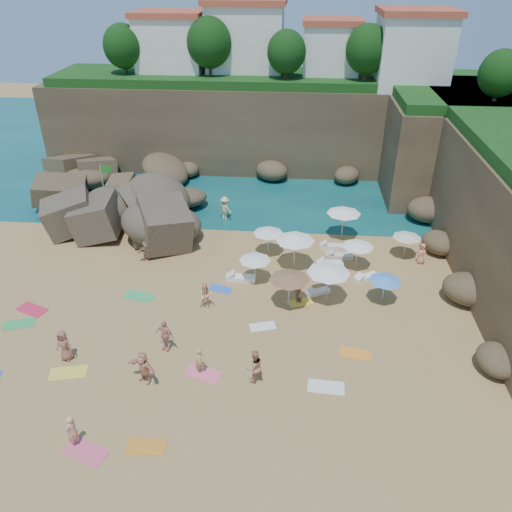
# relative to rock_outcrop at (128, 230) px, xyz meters

# --- Properties ---
(ground) EXTENTS (120.00, 120.00, 0.00)m
(ground) POSITION_rel_rock_outcrop_xyz_m (8.51, -9.38, 0.00)
(ground) COLOR tan
(ground) RESTS_ON ground
(seawater) EXTENTS (120.00, 120.00, 0.00)m
(seawater) POSITION_rel_rock_outcrop_xyz_m (8.51, 20.62, 0.00)
(seawater) COLOR #0C4751
(seawater) RESTS_ON ground
(cliff_back) EXTENTS (44.00, 8.00, 8.00)m
(cliff_back) POSITION_rel_rock_outcrop_xyz_m (10.51, 15.62, 4.00)
(cliff_back) COLOR brown
(cliff_back) RESTS_ON ground
(cliff_corner) EXTENTS (10.00, 12.00, 8.00)m
(cliff_corner) POSITION_rel_rock_outcrop_xyz_m (25.51, 10.62, 4.00)
(cliff_corner) COLOR brown
(cliff_corner) RESTS_ON ground
(rock_promontory) EXTENTS (12.00, 7.00, 2.00)m
(rock_promontory) POSITION_rel_rock_outcrop_xyz_m (-2.49, 6.62, 0.00)
(rock_promontory) COLOR brown
(rock_promontory) RESTS_ON ground
(clifftop_buildings) EXTENTS (28.48, 9.48, 7.00)m
(clifftop_buildings) POSITION_rel_rock_outcrop_xyz_m (11.47, 16.41, 11.24)
(clifftop_buildings) COLOR white
(clifftop_buildings) RESTS_ON cliff_back
(clifftop_trees) EXTENTS (35.60, 23.82, 4.40)m
(clifftop_trees) POSITION_rel_rock_outcrop_xyz_m (13.29, 10.14, 11.26)
(clifftop_trees) COLOR #11380F
(clifftop_trees) RESTS_ON ground
(marina_masts) EXTENTS (3.10, 0.10, 6.00)m
(marina_masts) POSITION_rel_rock_outcrop_xyz_m (-7.99, 20.62, 3.00)
(marina_masts) COLOR white
(marina_masts) RESTS_ON ground
(rock_outcrop) EXTENTS (9.67, 7.90, 3.48)m
(rock_outcrop) POSITION_rel_rock_outcrop_xyz_m (0.00, 0.00, 0.00)
(rock_outcrop) COLOR brown
(rock_outcrop) RESTS_ON ground
(flag_pole) EXTENTS (0.87, 0.36, 4.60)m
(flag_pole) POSITION_rel_rock_outcrop_xyz_m (-2.00, 1.86, 2.93)
(flag_pole) COLOR silver
(flag_pole) RESTS_ON ground
(parasol_0) EXTENTS (2.51, 2.51, 2.37)m
(parasol_0) POSITION_rel_rock_outcrop_xyz_m (16.42, 0.28, 2.18)
(parasol_0) COLOR silver
(parasol_0) RESTS_ON ground
(parasol_1) EXTENTS (2.12, 2.12, 2.01)m
(parasol_1) POSITION_rel_rock_outcrop_xyz_m (11.06, -2.68, 1.84)
(parasol_1) COLOR silver
(parasol_1) RESTS_ON ground
(parasol_2) EXTENTS (2.62, 2.62, 2.48)m
(parasol_2) POSITION_rel_rock_outcrop_xyz_m (12.92, -4.28, 2.27)
(parasol_2) COLOR silver
(parasol_2) RESTS_ON ground
(parasol_3) EXTENTS (1.97, 1.97, 1.86)m
(parasol_3) POSITION_rel_rock_outcrop_xyz_m (20.60, -2.27, 1.71)
(parasol_3) COLOR silver
(parasol_3) RESTS_ON ground
(parasol_4) EXTENTS (2.02, 2.02, 1.91)m
(parasol_4) POSITION_rel_rock_outcrop_xyz_m (24.78, -7.49, 1.76)
(parasol_4) COLOR silver
(parasol_4) RESTS_ON ground
(parasol_5) EXTENTS (2.10, 2.10, 1.99)m
(parasol_5) POSITION_rel_rock_outcrop_xyz_m (17.09, -4.03, 1.82)
(parasol_5) COLOR silver
(parasol_5) RESTS_ON ground
(parasol_6) EXTENTS (2.41, 2.41, 2.28)m
(parasol_6) POSITION_rel_rock_outcrop_xyz_m (12.67, -8.74, 2.09)
(parasol_6) COLOR silver
(parasol_6) RESTS_ON ground
(parasol_7) EXTENTS (2.60, 2.60, 2.46)m
(parasol_7) POSITION_rel_rock_outcrop_xyz_m (14.97, -8.04, 2.26)
(parasol_7) COLOR silver
(parasol_7) RESTS_ON ground
(parasol_9) EXTENTS (2.04, 2.04, 1.93)m
(parasol_9) POSITION_rel_rock_outcrop_xyz_m (10.44, -6.26, 1.77)
(parasol_9) COLOR silver
(parasol_9) RESTS_ON ground
(parasol_10) EXTENTS (1.96, 1.96, 1.85)m
(parasol_10) POSITION_rel_rock_outcrop_xyz_m (18.36, -7.87, 1.70)
(parasol_10) COLOR silver
(parasol_10) RESTS_ON ground
(lounger_0) EXTENTS (1.74, 0.60, 0.27)m
(lounger_0) POSITION_rel_rock_outcrop_xyz_m (15.62, -1.44, 0.13)
(lounger_0) COLOR white
(lounger_0) RESTS_ON ground
(lounger_1) EXTENTS (1.87, 0.82, 0.28)m
(lounger_1) POSITION_rel_rock_outcrop_xyz_m (15.36, -3.90, 0.14)
(lounger_1) COLOR white
(lounger_1) RESTS_ON ground
(lounger_2) EXTENTS (1.72, 1.38, 0.26)m
(lounger_2) POSITION_rel_rock_outcrop_xyz_m (17.67, -5.36, 0.13)
(lounger_2) COLOR white
(lounger_2) RESTS_ON ground
(lounger_3) EXTENTS (1.94, 0.67, 0.30)m
(lounger_3) POSITION_rel_rock_outcrop_xyz_m (9.50, -6.17, 0.15)
(lounger_3) COLOR white
(lounger_3) RESTS_ON ground
(lounger_4) EXTENTS (1.94, 0.73, 0.30)m
(lounger_4) POSITION_rel_rock_outcrop_xyz_m (16.06, -2.80, 0.15)
(lounger_4) COLOR silver
(lounger_4) RESTS_ON ground
(lounger_5) EXTENTS (1.61, 1.13, 0.24)m
(lounger_5) POSITION_rel_rock_outcrop_xyz_m (14.48, -7.30, 0.12)
(lounger_5) COLOR white
(lounger_5) RESTS_ON ground
(towel_1) EXTENTS (2.12, 1.57, 0.03)m
(towel_1) POSITION_rel_rock_outcrop_xyz_m (4.37, -19.89, 0.02)
(towel_1) COLOR #DB556E
(towel_1) RESTS_ON ground
(towel_2) EXTENTS (1.75, 0.93, 0.03)m
(towel_2) POSITION_rel_rock_outcrop_xyz_m (6.87, -19.43, 0.02)
(towel_2) COLOR orange
(towel_2) RESTS_ON ground
(towel_3) EXTENTS (1.92, 1.36, 0.03)m
(towel_3) POSITION_rel_rock_outcrop_xyz_m (-2.72, -11.81, 0.02)
(towel_3) COLOR green
(towel_3) RESTS_ON ground
(towel_4) EXTENTS (2.02, 1.34, 0.03)m
(towel_4) POSITION_rel_rock_outcrop_xyz_m (1.72, -15.39, 0.02)
(towel_4) COLOR yellow
(towel_4) RESTS_ON ground
(towel_5) EXTENTS (1.63, 1.14, 0.03)m
(towel_5) POSITION_rel_rock_outcrop_xyz_m (11.26, -10.86, 0.01)
(towel_5) COLOR white
(towel_5) RESTS_ON ground
(towel_7) EXTENTS (2.08, 1.58, 0.03)m
(towel_7) POSITION_rel_rock_outcrop_xyz_m (-2.62, -10.42, 0.02)
(towel_7) COLOR #CB2345
(towel_7) RESTS_ON ground
(towel_8) EXTENTS (1.62, 1.17, 0.03)m
(towel_8) POSITION_rel_rock_outcrop_xyz_m (8.32, -7.32, 0.01)
(towel_8) COLOR blue
(towel_8) RESTS_ON ground
(towel_9) EXTENTS (2.02, 1.43, 0.03)m
(towel_9) POSITION_rel_rock_outcrop_xyz_m (8.54, -14.87, 0.02)
(towel_9) COLOR #FC627C
(towel_9) RESTS_ON ground
(towel_10) EXTENTS (1.89, 1.23, 0.03)m
(towel_10) POSITION_rel_rock_outcrop_xyz_m (16.34, -12.72, 0.02)
(towel_10) COLOR orange
(towel_10) RESTS_ON ground
(towel_11) EXTENTS (1.94, 1.21, 0.03)m
(towel_11) POSITION_rel_rock_outcrop_xyz_m (3.38, -8.55, 0.02)
(towel_11) COLOR #30AA5C
(towel_11) RESTS_ON ground
(towel_12) EXTENTS (1.68, 1.26, 0.03)m
(towel_12) POSITION_rel_rock_outcrop_xyz_m (13.39, -8.34, 0.01)
(towel_12) COLOR yellow
(towel_12) RESTS_ON ground
(towel_13) EXTENTS (1.84, 1.01, 0.03)m
(towel_13) POSITION_rel_rock_outcrop_xyz_m (14.71, -15.27, 0.02)
(towel_13) COLOR white
(towel_13) RESTS_ON ground
(person_stand_1) EXTENTS (1.14, 1.09, 1.85)m
(person_stand_1) POSITION_rel_rock_outcrop_xyz_m (11.16, -15.11, 0.93)
(person_stand_1) COLOR tan
(person_stand_1) RESTS_ON ground
(person_stand_2) EXTENTS (1.33, 1.10, 1.92)m
(person_stand_2) POSITION_rel_rock_outcrop_xyz_m (7.27, 2.58, 0.96)
(person_stand_2) COLOR #EFCB87
(person_stand_2) RESTS_ON ground
(person_stand_3) EXTENTS (0.47, 1.11, 1.89)m
(person_stand_3) POSITION_rel_rock_outcrop_xyz_m (13.23, -8.19, 0.94)
(person_stand_3) COLOR #9A734D
(person_stand_3) RESTS_ON ground
(person_stand_4) EXTENTS (0.82, 0.80, 1.52)m
(person_stand_4) POSITION_rel_rock_outcrop_xyz_m (21.58, -3.03, 0.76)
(person_stand_4) COLOR tan
(person_stand_4) RESTS_ON ground
(person_stand_5) EXTENTS (1.38, 1.06, 1.48)m
(person_stand_5) POSITION_rel_rock_outcrop_xyz_m (2.70, -4.19, 0.74)
(person_stand_5) COLOR #AD7956
(person_stand_5) RESTS_ON ground
(person_stand_6) EXTENTS (0.57, 0.70, 1.67)m
(person_stand_6) POSITION_rel_rock_outcrop_xyz_m (3.77, -19.55, 0.84)
(person_stand_6) COLOR #E8A984
(person_stand_6) RESTS_ON ground
(person_lie_1) EXTENTS (1.68, 2.13, 0.45)m
(person_lie_1) POSITION_rel_rock_outcrop_xyz_m (6.24, -13.19, 0.23)
(person_lie_1) COLOR #E99984
(person_lie_1) RESTS_ON ground
(person_lie_2) EXTENTS (1.15, 1.90, 0.47)m
(person_lie_2) POSITION_rel_rock_outcrop_xyz_m (1.25, -14.38, 0.24)
(person_lie_2) COLOR #8B5345
(person_lie_2) RESTS_ON ground
(person_lie_3) EXTENTS (2.26, 2.32, 0.47)m
(person_lie_3) POSITION_rel_rock_outcrop_xyz_m (5.76, -15.61, 0.24)
(person_lie_3) COLOR tan
(person_lie_3) RESTS_ON ground
(person_lie_4) EXTENTS (1.19, 1.57, 0.36)m
(person_lie_4) POSITION_rel_rock_outcrop_xyz_m (8.42, -14.82, 0.18)
(person_lie_4) COLOR tan
(person_lie_4) RESTS_ON ground
(person_lie_5) EXTENTS (0.85, 1.67, 0.62)m
(person_lie_5) POSITION_rel_rock_outcrop_xyz_m (7.76, -9.30, 0.31)
(person_lie_5) COLOR #F2B18A
(person_lie_5) RESTS_ON ground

